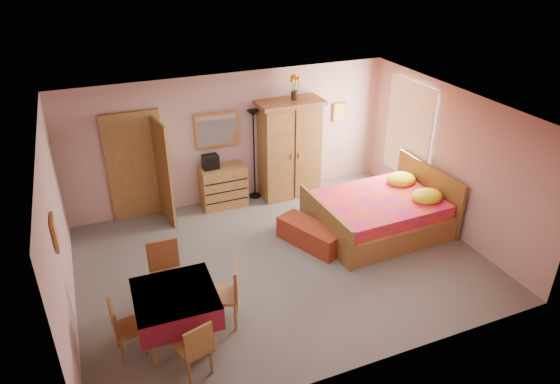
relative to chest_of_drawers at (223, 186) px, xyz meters
name	(u,v)px	position (x,y,z in m)	size (l,w,h in m)	color
floor	(281,261)	(0.32, -2.23, -0.42)	(6.50, 6.50, 0.00)	slate
ceiling	(282,113)	(0.32, -2.23, 2.18)	(6.50, 6.50, 0.00)	brown
wall_back	(233,138)	(0.32, 0.27, 0.88)	(6.50, 0.10, 2.60)	tan
wall_front	(365,286)	(0.32, -4.73, 0.88)	(6.50, 0.10, 2.60)	tan
wall_left	(58,236)	(-2.93, -2.23, 0.88)	(0.10, 5.00, 2.60)	tan
wall_right	(450,160)	(3.57, -2.23, 0.88)	(0.10, 5.00, 2.60)	tan
doorway	(136,167)	(-1.58, 0.24, 0.60)	(1.06, 0.12, 2.15)	#9E6B35
window	(409,131)	(3.53, -1.03, 1.03)	(0.08, 1.40, 1.95)	white
picture_left	(54,232)	(-2.90, -2.83, 1.28)	(0.04, 0.32, 0.42)	orange
picture_back	(339,112)	(2.67, 0.24, 1.13)	(0.30, 0.04, 0.40)	#D8BF59
chest_of_drawers	(223,186)	(0.00, 0.00, 0.00)	(0.89, 0.45, 0.84)	#A06836
wall_mirror	(217,129)	(0.00, 0.21, 1.13)	(0.87, 0.05, 0.68)	silver
stereo	(211,162)	(-0.22, 0.04, 0.56)	(0.30, 0.22, 0.28)	black
floor_lamp	(254,155)	(0.70, 0.12, 0.51)	(0.24, 0.24, 1.87)	black
wardrobe	(290,149)	(1.40, -0.05, 0.60)	(1.30, 0.67, 2.03)	olive
sunflower_vase	(295,87)	(1.50, -0.05, 1.86)	(0.20, 0.20, 0.49)	yellow
bed	(379,204)	(2.33, -1.98, 0.12)	(2.32, 1.83, 1.08)	#CC1377
bench	(310,235)	(0.98, -1.96, -0.22)	(0.45, 1.22, 0.41)	maroon
dining_table	(177,316)	(-1.65, -3.34, -0.04)	(1.05, 1.05, 0.77)	maroon
chair_south	(193,346)	(-1.59, -4.00, 0.00)	(0.38, 0.38, 0.84)	brown
chair_north	(167,277)	(-1.62, -2.60, 0.08)	(0.45, 0.45, 1.00)	#9A6534
chair_west	(129,327)	(-2.27, -3.35, -0.01)	(0.38, 0.38, 0.83)	#A17436
chair_east	(222,294)	(-1.00, -3.26, 0.06)	(0.44, 0.44, 0.97)	#AF753B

